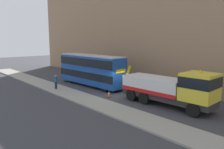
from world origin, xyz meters
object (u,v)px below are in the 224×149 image
at_px(pedestrian_onlooker, 56,82).
at_px(double_decker_bus, 91,69).
at_px(traffic_cone_near_bus, 109,94).
at_px(recovery_tow_truck, 171,88).

bearing_deg(pedestrian_onlooker, double_decker_bus, 47.84).
bearing_deg(traffic_cone_near_bus, double_decker_bus, 161.32).
xyz_separation_m(double_decker_bus, pedestrian_onlooker, (-0.71, -4.76, -1.25)).
bearing_deg(traffic_cone_near_bus, recovery_tow_truck, 18.44).
xyz_separation_m(recovery_tow_truck, pedestrian_onlooker, (-13.07, -4.78, -0.77)).
distance_m(double_decker_bus, traffic_cone_near_bus, 6.72).
bearing_deg(recovery_tow_truck, double_decker_bus, 177.55).
bearing_deg(double_decker_bus, traffic_cone_near_bus, -21.23).
relative_size(double_decker_bus, traffic_cone_near_bus, 15.46).
distance_m(recovery_tow_truck, traffic_cone_near_bus, 6.74).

